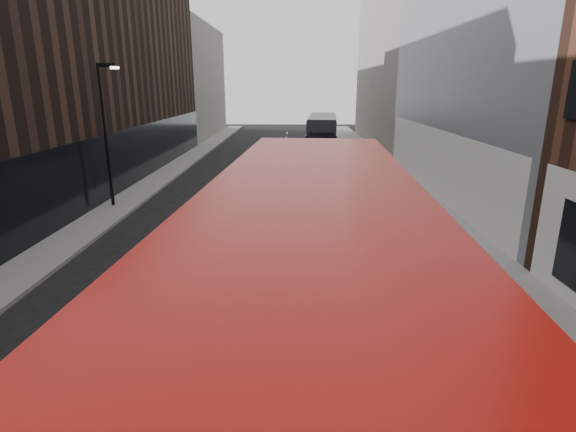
{
  "coord_description": "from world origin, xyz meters",
  "views": [
    {
      "loc": [
        1.18,
        -4.39,
        6.13
      ],
      "look_at": [
        0.96,
        8.03,
        2.5
      ],
      "focal_mm": 28.0,
      "sensor_mm": 36.0,
      "label": 1
    }
  ],
  "objects_px": {
    "grey_bus": "(322,134)",
    "car_a": "(285,193)",
    "red_bus": "(310,373)",
    "car_c": "(309,174)",
    "street_lamp": "(106,126)",
    "car_b": "(294,186)"
  },
  "relations": [
    {
      "from": "car_b",
      "to": "grey_bus",
      "type": "bearing_deg",
      "value": 88.57
    },
    {
      "from": "red_bus",
      "to": "car_a",
      "type": "height_order",
      "value": "red_bus"
    },
    {
      "from": "red_bus",
      "to": "grey_bus",
      "type": "bearing_deg",
      "value": 89.82
    },
    {
      "from": "grey_bus",
      "to": "car_b",
      "type": "distance_m",
      "value": 17.59
    },
    {
      "from": "red_bus",
      "to": "car_a",
      "type": "bearing_deg",
      "value": 95.61
    },
    {
      "from": "grey_bus",
      "to": "car_a",
      "type": "relative_size",
      "value": 2.63
    },
    {
      "from": "red_bus",
      "to": "grey_bus",
      "type": "distance_m",
      "value": 36.9
    },
    {
      "from": "street_lamp",
      "to": "grey_bus",
      "type": "bearing_deg",
      "value": 58.34
    },
    {
      "from": "street_lamp",
      "to": "red_bus",
      "type": "bearing_deg",
      "value": -61.51
    },
    {
      "from": "car_a",
      "to": "car_c",
      "type": "xyz_separation_m",
      "value": [
        1.43,
        5.53,
        -0.03
      ]
    },
    {
      "from": "red_bus",
      "to": "car_b",
      "type": "distance_m",
      "value": 19.55
    },
    {
      "from": "car_a",
      "to": "car_c",
      "type": "height_order",
      "value": "car_a"
    },
    {
      "from": "car_c",
      "to": "car_a",
      "type": "bearing_deg",
      "value": -108.02
    },
    {
      "from": "grey_bus",
      "to": "car_c",
      "type": "height_order",
      "value": "grey_bus"
    },
    {
      "from": "red_bus",
      "to": "grey_bus",
      "type": "xyz_separation_m",
      "value": [
        2.24,
        36.82,
        -0.88
      ]
    },
    {
      "from": "red_bus",
      "to": "grey_bus",
      "type": "relative_size",
      "value": 1.13
    },
    {
      "from": "grey_bus",
      "to": "car_a",
      "type": "height_order",
      "value": "grey_bus"
    },
    {
      "from": "red_bus",
      "to": "street_lamp",
      "type": "bearing_deg",
      "value": 121.79
    },
    {
      "from": "red_bus",
      "to": "car_c",
      "type": "bearing_deg",
      "value": 91.62
    },
    {
      "from": "street_lamp",
      "to": "car_a",
      "type": "relative_size",
      "value": 1.69
    },
    {
      "from": "red_bus",
      "to": "car_c",
      "type": "xyz_separation_m",
      "value": [
        0.69,
        23.7,
        -2.07
      ]
    },
    {
      "from": "car_b",
      "to": "car_a",
      "type": "bearing_deg",
      "value": -103.29
    }
  ]
}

